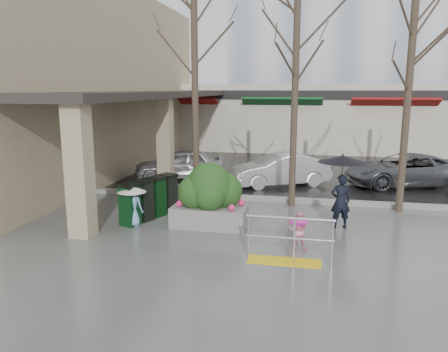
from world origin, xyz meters
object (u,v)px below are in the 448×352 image
(child_pink, at_px, (298,228))
(news_boxes, at_px, (150,198))
(tree_midwest, at_px, (297,38))
(planter, at_px, (210,196))
(woman, at_px, (342,180))
(car_a, at_px, (180,164))
(tree_mideast, at_px, (412,49))
(handrail, at_px, (288,246))
(car_b, at_px, (280,170))
(tree_west, at_px, (194,45))
(child_blue, at_px, (132,200))
(car_c, at_px, (404,170))

(child_pink, bearing_deg, news_boxes, -18.39)
(tree_midwest, relative_size, planter, 3.42)
(tree_midwest, bearing_deg, woman, -55.87)
(news_boxes, xyz_separation_m, car_a, (-0.86, 5.65, 0.04))
(tree_mideast, bearing_deg, child_pink, -126.62)
(handrail, height_order, planter, planter)
(child_pink, relative_size, planter, 0.45)
(tree_midwest, xyz_separation_m, planter, (-2.09, -2.64, -4.38))
(planter, xyz_separation_m, car_b, (1.49, 5.58, -0.22))
(tree_west, height_order, tree_midwest, tree_midwest)
(handrail, xyz_separation_m, child_pink, (0.20, 0.84, 0.15))
(child_blue, relative_size, news_boxes, 0.56)
(tree_west, distance_m, child_blue, 5.41)
(tree_midwest, height_order, child_blue, tree_midwest)
(tree_midwest, distance_m, woman, 4.63)
(woman, bearing_deg, news_boxes, -12.77)
(news_boxes, height_order, car_a, car_a)
(news_boxes, bearing_deg, car_b, 77.45)
(woman, relative_size, car_a, 0.55)
(car_a, bearing_deg, car_b, 63.92)
(child_blue, bearing_deg, child_pink, 174.89)
(child_pink, bearing_deg, woman, -115.80)
(tree_mideast, xyz_separation_m, news_boxes, (-7.29, -2.24, -4.27))
(tree_midwest, xyz_separation_m, woman, (1.40, -2.07, -3.89))
(handrail, relative_size, car_c, 0.42)
(car_c, bearing_deg, car_b, -95.03)
(planter, bearing_deg, car_a, 114.51)
(handrail, height_order, woman, woman)
(tree_mideast, xyz_separation_m, planter, (-5.39, -2.64, -4.01))
(tree_midwest, xyz_separation_m, child_pink, (0.36, -3.96, -4.71))
(planter, relative_size, news_boxes, 0.96)
(tree_mideast, xyz_separation_m, woman, (-1.90, -2.07, -3.52))
(car_b, bearing_deg, car_a, -121.77)
(woman, bearing_deg, tree_west, -38.76)
(child_pink, bearing_deg, car_b, -78.92)
(planter, bearing_deg, tree_mideast, 26.07)
(woman, bearing_deg, planter, -5.34)
(tree_west, bearing_deg, news_boxes, -109.48)
(tree_west, relative_size, child_blue, 5.73)
(woman, bearing_deg, car_c, -129.26)
(handrail, height_order, child_blue, child_blue)
(car_c, bearing_deg, car_a, -103.17)
(car_b, bearing_deg, handrail, -19.83)
(child_pink, height_order, planter, planter)
(handrail, distance_m, tree_midwest, 6.83)
(car_c, bearing_deg, handrail, -40.63)
(child_blue, bearing_deg, car_a, -78.02)
(handrail, distance_m, car_b, 7.78)
(car_b, bearing_deg, tree_mideast, 27.54)
(handrail, bearing_deg, woman, 65.48)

